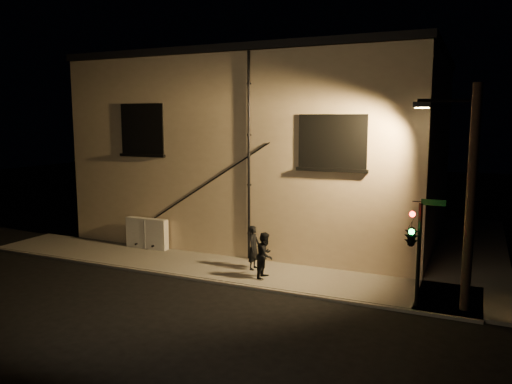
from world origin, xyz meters
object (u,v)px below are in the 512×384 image
at_px(pedestrian_b, 265,255).
at_px(pedestrian_a, 254,247).
at_px(traffic_signal, 412,235).
at_px(streetlamp_pole, 467,193).
at_px(utility_cabinet, 147,233).

bearing_deg(pedestrian_b, pedestrian_a, 44.17).
xyz_separation_m(pedestrian_b, traffic_signal, (5.14, -0.77, 1.41)).
bearing_deg(streetlamp_pole, pedestrian_a, 171.73).
distance_m(traffic_signal, streetlamp_pole, 2.00).
distance_m(pedestrian_a, streetlamp_pole, 7.95).
bearing_deg(pedestrian_b, traffic_signal, -100.36).
distance_m(utility_cabinet, pedestrian_b, 6.71).
relative_size(traffic_signal, streetlamp_pole, 0.49).
bearing_deg(utility_cabinet, traffic_signal, -12.21).
distance_m(utility_cabinet, traffic_signal, 11.99).
height_order(utility_cabinet, pedestrian_b, pedestrian_b).
relative_size(utility_cabinet, pedestrian_a, 1.21).
height_order(utility_cabinet, streetlamp_pole, streetlamp_pole).
xyz_separation_m(pedestrian_b, streetlamp_pole, (6.59, -0.29, 2.70)).
xyz_separation_m(pedestrian_a, streetlamp_pole, (7.41, -1.08, 2.69)).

